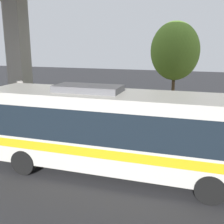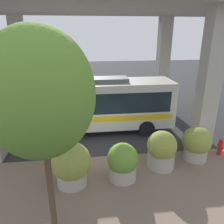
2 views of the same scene
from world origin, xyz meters
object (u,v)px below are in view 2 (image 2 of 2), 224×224
(planter_front, at_px, (196,143))
(fire_hydrant, at_px, (220,147))
(bus, at_px, (91,103))
(street_tree_near, at_px, (39,95))
(planter_extra, at_px, (162,150))
(planter_middle, at_px, (71,165))
(planter_back, at_px, (123,162))

(planter_front, bearing_deg, fire_hydrant, -81.28)
(bus, xyz_separation_m, street_tree_near, (-7.55, 1.46, 2.68))
(planter_extra, bearing_deg, bus, 34.77)
(planter_middle, bearing_deg, bus, -10.77)
(planter_back, bearing_deg, bus, 12.70)
(bus, height_order, planter_middle, bus)
(fire_hydrant, relative_size, planter_extra, 0.50)
(bus, height_order, planter_extra, bus)
(planter_middle, distance_m, planter_back, 2.17)
(planter_front, bearing_deg, planter_extra, 102.72)
(fire_hydrant, xyz_separation_m, planter_front, (-0.23, 1.48, 0.42))
(planter_middle, relative_size, planter_extra, 1.04)
(planter_front, bearing_deg, planter_back, 105.64)
(planter_middle, bearing_deg, fire_hydrant, -79.38)
(bus, relative_size, planter_back, 6.13)
(fire_hydrant, relative_size, street_tree_near, 0.14)
(bus, bearing_deg, planter_middle, 169.23)
(bus, distance_m, planter_extra, 5.57)
(planter_front, relative_size, planter_back, 1.04)
(street_tree_near, bearing_deg, planter_extra, -56.44)
(fire_hydrant, xyz_separation_m, planter_back, (-1.32, 5.40, 0.36))
(fire_hydrant, distance_m, planter_front, 1.56)
(planter_front, xyz_separation_m, planter_back, (-1.10, 3.92, -0.06))
(bus, distance_m, planter_middle, 5.43)
(bus, relative_size, planter_extra, 5.60)
(planter_front, distance_m, planter_extra, 2.00)
(bus, height_order, planter_front, bus)
(planter_back, bearing_deg, planter_extra, -71.54)
(bus, xyz_separation_m, planter_extra, (-4.50, -3.13, -0.99))
(bus, distance_m, planter_front, 6.58)
(fire_hydrant, distance_m, planter_extra, 3.53)
(planter_middle, xyz_separation_m, planter_extra, (0.75, -4.12, -0.03))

